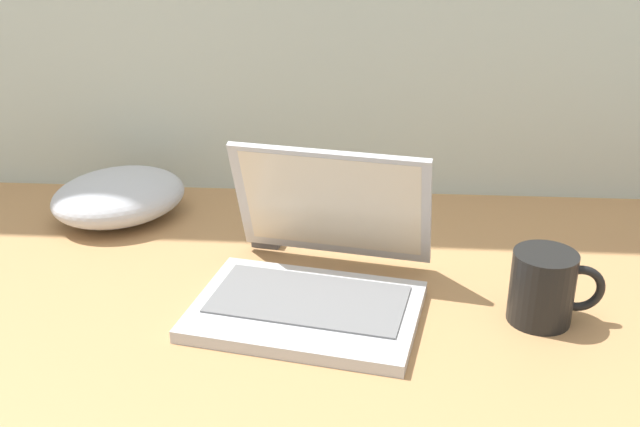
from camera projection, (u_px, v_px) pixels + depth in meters
name	position (u px, v px, depth m)	size (l,w,h in m)	color
desk	(329.00, 296.00, 1.14)	(1.60, 0.76, 0.03)	#A87A4C
laptop	(315.00, 272.00, 1.08)	(0.35, 0.34, 0.21)	#B2B5BA
coffee_mug	(545.00, 287.00, 1.03)	(0.13, 0.09, 0.10)	black
remote_control_near	(278.00, 222.00, 1.32)	(0.07, 0.17, 0.02)	#4C4C51
cushion	(119.00, 196.00, 1.35)	(0.24, 0.20, 0.08)	#B2B7C1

